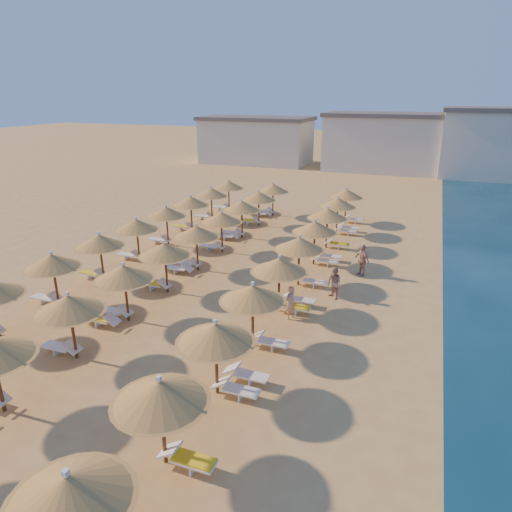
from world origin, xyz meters
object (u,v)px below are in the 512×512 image
at_px(parasol_row_east, 290,254).
at_px(beachgoer_a, 290,302).
at_px(parasol_row_west, 181,241).
at_px(beachgoer_b, 334,283).
at_px(beachgoer_c, 362,260).

xyz_separation_m(parasol_row_east, beachgoer_a, (0.71, -2.21, -1.48)).
height_order(parasol_row_east, parasol_row_west, same).
xyz_separation_m(parasol_row_east, parasol_row_west, (-6.05, 0.00, 0.00)).
height_order(beachgoer_b, beachgoer_a, beachgoer_b).
distance_m(parasol_row_east, beachgoer_b, 2.65).
bearing_deg(parasol_row_west, parasol_row_east, 0.00).
height_order(parasol_row_east, beachgoer_a, parasol_row_east).
distance_m(parasol_row_west, beachgoer_c, 10.03).
height_order(parasol_row_west, beachgoer_c, parasol_row_west).
bearing_deg(beachgoer_a, beachgoer_b, 174.63).
xyz_separation_m(parasol_row_east, beachgoer_c, (2.93, 4.26, -1.36)).
bearing_deg(parasol_row_west, beachgoer_a, -18.08).
bearing_deg(parasol_row_east, beachgoer_b, 16.52).
bearing_deg(beachgoer_b, parasol_row_west, -134.10).
distance_m(parasol_row_east, parasol_row_west, 6.05).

